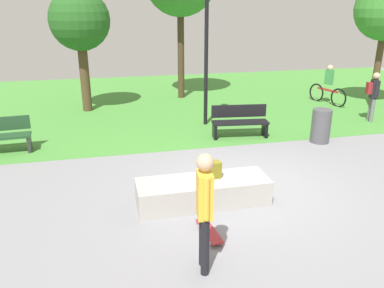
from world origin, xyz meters
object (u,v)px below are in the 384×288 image
concrete_ledge (203,192)px  skater_performing_trick (205,204)px  trash_bin (321,126)px  tree_broad_elm (80,22)px  skateboard_by_ledge (209,231)px  cyclist_on_bicycle (328,87)px  backpack_on_ledge (213,170)px  lamp_post (206,42)px  park_bench_far_left (240,121)px  pedestrian_with_backpack (373,93)px

concrete_ledge → skater_performing_trick: 2.14m
trash_bin → skater_performing_trick: bearing=-134.7°
tree_broad_elm → skateboard_by_ledge: bearing=-76.4°
trash_bin → cyclist_on_bicycle: 4.79m
backpack_on_ledge → lamp_post: size_ratio=0.08×
backpack_on_ledge → cyclist_on_bicycle: (6.50, 6.60, -0.01)m
skater_performing_trick → park_bench_far_left: size_ratio=1.09×
concrete_ledge → skateboard_by_ledge: bearing=-99.0°
skater_performing_trick → concrete_ledge: bearing=75.7°
skateboard_by_ledge → cyclist_on_bicycle: size_ratio=0.46×
skater_performing_trick → park_bench_far_left: skater_performing_trick is taller
tree_broad_elm → lamp_post: lamp_post is taller
backpack_on_ledge → tree_broad_elm: 8.38m
trash_bin → park_bench_far_left: bearing=154.8°
concrete_ledge → trash_bin: 4.88m
tree_broad_elm → trash_bin: 8.52m
trash_bin → pedestrian_with_backpack: bearing=29.0°
lamp_post → trash_bin: 4.14m
concrete_ledge → skater_performing_trick: skater_performing_trick is taller
cyclist_on_bicycle → tree_broad_elm: bearing=173.6°
concrete_ledge → pedestrian_with_backpack: size_ratio=1.57×
tree_broad_elm → trash_bin: bearing=-38.1°
park_bench_far_left → pedestrian_with_backpack: pedestrian_with_backpack is taller
skateboard_by_ledge → lamp_post: (1.59, 6.15, 2.49)m
skater_performing_trick → trash_bin: size_ratio=1.92×
concrete_ledge → park_bench_far_left: bearing=60.6°
backpack_on_ledge → park_bench_far_left: bearing=-125.2°
lamp_post → pedestrian_with_backpack: bearing=-9.6°
skateboard_by_ledge → pedestrian_with_backpack: pedestrian_with_backpack is taller
backpack_on_ledge → concrete_ledge: bearing=11.1°
cyclist_on_bicycle → pedestrian_with_backpack: bearing=-89.2°
backpack_on_ledge → lamp_post: lamp_post is taller
skateboard_by_ledge → lamp_post: size_ratio=0.19×
park_bench_far_left → trash_bin: bearing=-25.2°
backpack_on_ledge → cyclist_on_bicycle: size_ratio=0.18×
concrete_ledge → skater_performing_trick: size_ratio=1.41×
backpack_on_ledge → park_bench_far_left: (1.83, 3.56, -0.16)m
backpack_on_ledge → skater_performing_trick: 2.16m
skateboard_by_ledge → trash_bin: bearing=41.6°
pedestrian_with_backpack → skateboard_by_ledge: bearing=-142.8°
lamp_post → cyclist_on_bicycle: (5.30, 1.61, -1.92)m
skater_performing_trick → park_bench_far_left: 6.13m
backpack_on_ledge → trash_bin: 4.66m
trash_bin → pedestrian_with_backpack: size_ratio=0.58×
lamp_post → backpack_on_ledge: bearing=-103.5°
concrete_ledge → tree_broad_elm: size_ratio=0.61×
skateboard_by_ledge → park_bench_far_left: (2.22, 4.72, 0.42)m
lamp_post → pedestrian_with_backpack: (5.34, -0.90, -1.60)m
skateboard_by_ledge → park_bench_far_left: 5.23m
cyclist_on_bicycle → lamp_post: bearing=-163.1°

